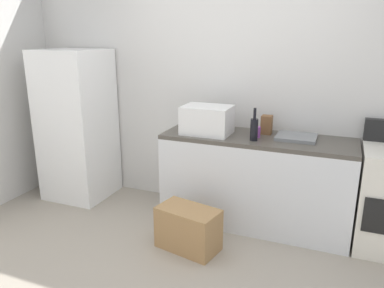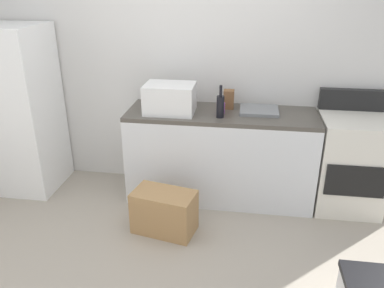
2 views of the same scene
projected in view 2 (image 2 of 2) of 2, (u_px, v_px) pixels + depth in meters
The scene contains 11 objects.
ground_plane at pixel (167, 272), 2.98m from camera, with size 6.00×6.00×0.00m, color #9E9384.
wall_back at pixel (196, 62), 3.87m from camera, with size 5.00×0.10×2.60m, color silver.
kitchen_counter at pixel (220, 155), 3.85m from camera, with size 1.80×0.60×0.90m.
refrigerator at pixel (19, 110), 3.92m from camera, with size 0.68×0.66×1.67m, color white.
stove_oven at pixel (349, 162), 3.69m from camera, with size 0.60×0.61×1.10m.
microwave at pixel (170, 98), 3.62m from camera, with size 0.46×0.34×0.27m, color white.
sink_basin at pixel (259, 110), 3.68m from camera, with size 0.36×0.32×0.03m, color slate.
wine_bottle at pixel (220, 106), 3.50m from camera, with size 0.07×0.07×0.30m.
coffee_mug at pixel (221, 108), 3.63m from camera, with size 0.08×0.08×0.10m, color purple.
knife_block at pixel (229, 99), 3.75m from camera, with size 0.10×0.10×0.18m, color brown.
cardboard_box_medium at pixel (164, 212), 3.39m from camera, with size 0.53×0.30×0.38m, color #A37A4C.
Camera 2 is at (0.52, -2.29, 2.09)m, focal length 36.36 mm.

